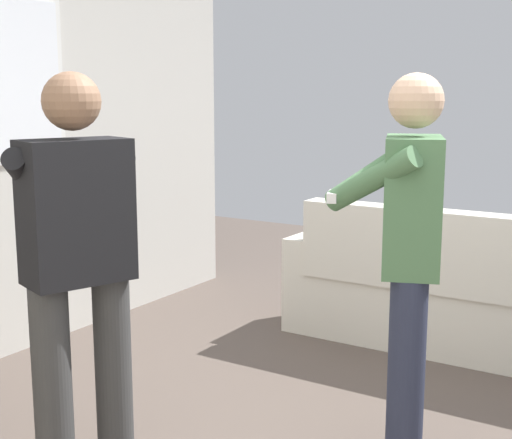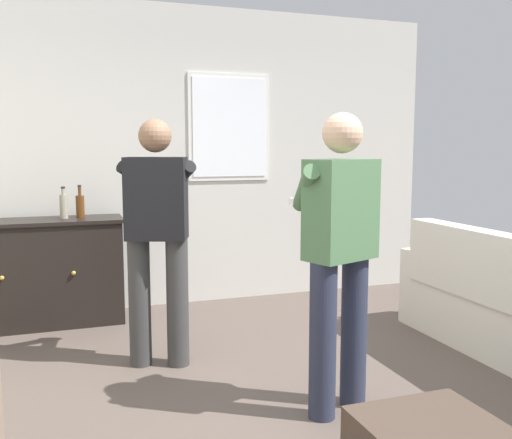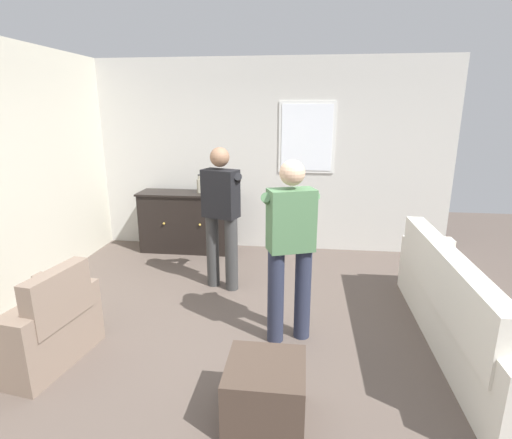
{
  "view_description": "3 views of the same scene",
  "coord_description": "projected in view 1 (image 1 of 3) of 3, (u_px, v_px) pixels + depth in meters",
  "views": [
    {
      "loc": [
        -2.35,
        -0.92,
        1.6
      ],
      "look_at": [
        0.2,
        0.68,
        1.06
      ],
      "focal_mm": 50.0,
      "sensor_mm": 36.0,
      "label": 1
    },
    {
      "loc": [
        -1.06,
        -2.72,
        1.49
      ],
      "look_at": [
        0.13,
        0.7,
        1.04
      ],
      "focal_mm": 40.0,
      "sensor_mm": 36.0,
      "label": 2
    },
    {
      "loc": [
        0.5,
        -3.3,
        2.09
      ],
      "look_at": [
        0.01,
        0.69,
        0.97
      ],
      "focal_mm": 28.0,
      "sensor_mm": 36.0,
      "label": 3
    }
  ],
  "objects": [
    {
      "name": "person_standing_left",
      "position": [
        78.0,
        266.0,
        2.76
      ],
      "size": [
        0.52,
        0.52,
        1.68
      ],
      "color": "#383838",
      "rests_on": "ground"
    },
    {
      "name": "person_standing_right",
      "position": [
        407.0,
        257.0,
        2.92
      ],
      "size": [
        0.52,
        0.52,
        1.68
      ],
      "color": "#282D42",
      "rests_on": "ground"
    },
    {
      "name": "couch",
      "position": [
        489.0,
        305.0,
        4.3
      ],
      "size": [
        0.57,
        2.63,
        0.91
      ],
      "color": "silver",
      "rests_on": "ground"
    }
  ]
}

